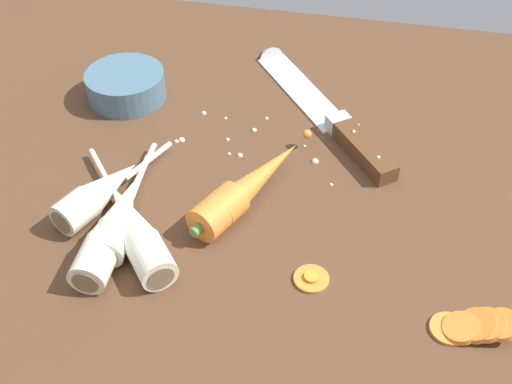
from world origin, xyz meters
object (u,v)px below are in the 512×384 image
whole_carrot (247,187)px  parsnip_back (100,193)px  parsnip_front (111,229)px  chefs_knife (316,103)px  carrot_slice_stack (474,326)px  prep_bowl (126,85)px  parsnip_mid_left (120,218)px  parsnip_mid_right (135,228)px  carrot_slice_stray_near (311,278)px

whole_carrot → parsnip_back: 16.96cm
parsnip_front → chefs_knife: bearing=58.5°
chefs_knife → carrot_slice_stack: size_ratio=3.53×
parsnip_back → carrot_slice_stack: parsnip_back is taller
parsnip_back → prep_bowl: (-4.81, 21.36, 0.17)cm
parsnip_front → prep_bowl: (-8.24, 26.47, 0.17)cm
parsnip_mid_left → prep_bowl: (-8.60, 24.79, 0.17)cm
parsnip_back → prep_bowl: same height
parsnip_front → carrot_slice_stack: bearing=-5.7°
carrot_slice_stack → parsnip_back: bearing=167.9°
whole_carrot → parsnip_mid_left: size_ratio=1.17×
parsnip_mid_left → parsnip_back: size_ratio=0.99×
parsnip_mid_right → prep_bowl: (-10.73, 25.90, 0.17)cm
whole_carrot → parsnip_mid_right: whole_carrot is taller
chefs_knife → whole_carrot: 21.05cm
whole_carrot → parsnip_mid_left: whole_carrot is taller
parsnip_front → parsnip_mid_left: same height
parsnip_front → parsnip_mid_right: 2.55cm
parsnip_mid_right → prep_bowl: size_ratio=1.80×
parsnip_mid_left → carrot_slice_stack: parsnip_mid_left is taller
parsnip_front → parsnip_mid_right: same height
whole_carrot → parsnip_front: size_ratio=0.87×
chefs_knife → carrot_slice_stack: 39.22cm
parsnip_mid_right → prep_bowl: 28.03cm
parsnip_mid_right → prep_bowl: bearing=112.5°
whole_carrot → prep_bowl: 27.15cm
parsnip_mid_left → whole_carrot: bearing=31.8°
parsnip_front → parsnip_back: 6.16cm
whole_carrot → parsnip_mid_left: 14.82cm
parsnip_mid_right → parsnip_back: (-5.91, 4.54, 0.00)cm
chefs_knife → whole_carrot: size_ratio=1.44×
parsnip_mid_right → carrot_slice_stray_near: bearing=-4.1°
parsnip_back → parsnip_front: bearing=-56.1°
carrot_slice_stack → whole_carrot: bearing=152.4°
parsnip_mid_left → parsnip_back: bearing=137.8°
whole_carrot → prep_bowl: size_ratio=1.86×
carrot_slice_stray_near → prep_bowl: bearing=138.1°
whole_carrot → carrot_slice_stack: (25.47, -13.34, -1.27)cm
prep_bowl → carrot_slice_stray_near: bearing=-41.9°
parsnip_front → parsnip_back: bearing=123.9°
whole_carrot → prep_bowl: (-21.19, 16.97, 0.05)cm
carrot_slice_stack → prep_bowl: bearing=147.0°
chefs_knife → parsnip_back: size_ratio=1.68×
parsnip_mid_left → prep_bowl: size_ratio=1.59×
chefs_knife → carrot_slice_stack: (20.14, -33.65, 0.18)cm
whole_carrot → carrot_slice_stack: size_ratio=2.45×
carrot_slice_stack → carrot_slice_stray_near: bearing=169.6°
chefs_knife → parsnip_front: (-18.28, -29.81, 1.33)cm
whole_carrot → parsnip_front: 16.06cm
parsnip_back → parsnip_mid_right: bearing=-37.5°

